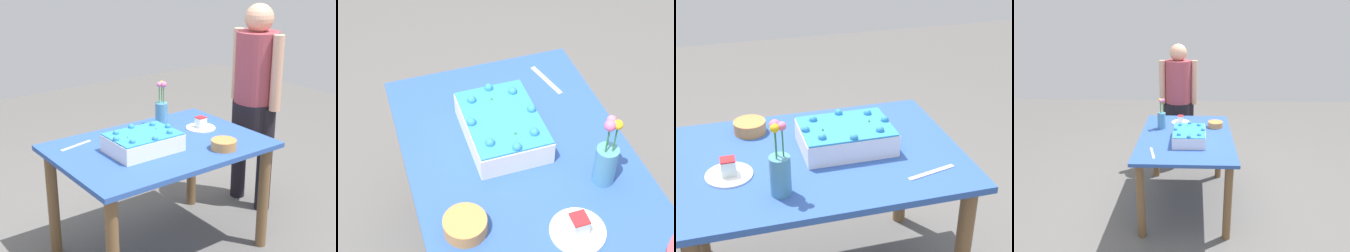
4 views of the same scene
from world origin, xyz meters
The scene contains 6 objects.
dining_table centered at (0.00, 0.00, 0.60)m, with size 1.25×0.87×0.72m.
sheet_cake centered at (0.14, 0.03, 0.78)m, with size 0.40×0.29×0.13m.
serving_plate_with_slice centered at (-0.38, -0.07, 0.74)m, with size 0.19×0.19×0.08m.
cake_knife centered at (0.42, -0.27, 0.72)m, with size 0.22×0.02×0.00m, color silver.
flower_vase centered at (-0.20, -0.25, 0.83)m, with size 0.08×0.08×0.31m.
fruit_bowl centered at (-0.26, 0.29, 0.75)m, with size 0.15×0.15×0.06m, color #C28143.
Camera 2 is at (-1.27, 0.48, 2.19)m, focal length 55.00 mm.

